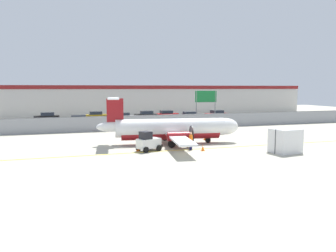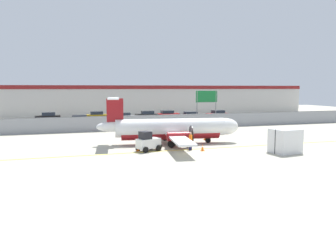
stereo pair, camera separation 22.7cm
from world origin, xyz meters
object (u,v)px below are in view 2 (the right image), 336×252
at_px(parked_car_1, 79,120).
at_px(traffic_cone_near_left, 203,148).
at_px(parked_car_5, 168,115).
at_px(parked_car_3, 123,117).
at_px(commuter_airplane, 173,129).
at_px(traffic_cone_near_right, 138,148).
at_px(parked_car_2, 97,116).
at_px(parked_car_6, 190,116).
at_px(parked_car_4, 147,115).
at_px(highway_sign, 207,99).
at_px(traffic_cone_far_left, 205,137).
at_px(baggage_tug, 148,142).
at_px(cargo_container, 285,141).
at_px(parked_car_0, 48,117).
at_px(ground_crew_worker, 191,140).
at_px(parked_car_7, 217,114).

bearing_deg(parked_car_1, traffic_cone_near_left, 116.50).
bearing_deg(parked_car_5, parked_car_3, -162.55).
xyz_separation_m(commuter_airplane, traffic_cone_near_right, (-4.42, -2.92, -1.29)).
height_order(parked_car_2, parked_car_6, same).
bearing_deg(parked_car_2, parked_car_4, -10.53).
height_order(parked_car_5, highway_sign, highway_sign).
xyz_separation_m(traffic_cone_near_left, parked_car_2, (-7.05, 32.66, 0.58)).
height_order(traffic_cone_far_left, highway_sign, highway_sign).
bearing_deg(baggage_tug, parked_car_4, 54.86).
height_order(baggage_tug, cargo_container, cargo_container).
xyz_separation_m(parked_car_1, highway_sign, (19.32, -5.66, 3.24)).
bearing_deg(parked_car_0, parked_car_4, 169.50).
height_order(parked_car_5, parked_car_6, same).
height_order(ground_crew_worker, parked_car_6, same).
height_order(baggage_tug, parked_car_5, baggage_tug).
bearing_deg(traffic_cone_near_left, highway_sign, 65.62).
relative_size(parked_car_2, parked_car_4, 1.01).
bearing_deg(parked_car_1, traffic_cone_near_right, 105.02).
xyz_separation_m(ground_crew_worker, parked_car_1, (-9.65, 24.20, -0.06)).
height_order(cargo_container, parked_car_7, cargo_container).
bearing_deg(ground_crew_worker, baggage_tug, -139.41).
height_order(ground_crew_worker, traffic_cone_near_right, ground_crew_worker).
relative_size(commuter_airplane, parked_car_6, 3.80).
bearing_deg(parked_car_6, highway_sign, 89.70).
bearing_deg(highway_sign, ground_crew_worker, -117.55).
bearing_deg(parked_car_4, parked_car_3, 32.01).
relative_size(parked_car_4, parked_car_7, 0.96).
relative_size(traffic_cone_near_right, traffic_cone_far_left, 1.00).
bearing_deg(parked_car_4, parked_car_2, -9.71).
xyz_separation_m(traffic_cone_near_right, parked_car_6, (14.79, 25.40, 0.58)).
relative_size(baggage_tug, parked_car_0, 0.59).
bearing_deg(parked_car_7, traffic_cone_far_left, 54.14).
height_order(baggage_tug, parked_car_6, baggage_tug).
bearing_deg(traffic_cone_near_left, parked_car_0, 115.49).
relative_size(parked_car_7, highway_sign, 0.80).
height_order(parked_car_3, parked_car_7, same).
bearing_deg(baggage_tug, commuter_airplane, 19.77).
bearing_deg(parked_car_0, parked_car_2, 174.32).
xyz_separation_m(ground_crew_worker, parked_car_0, (-14.70, 31.86, -0.06)).
xyz_separation_m(parked_car_1, parked_car_4, (12.45, 6.11, 0.00)).
relative_size(parked_car_0, parked_car_2, 1.03).
bearing_deg(parked_car_6, traffic_cone_near_right, 60.66).
relative_size(traffic_cone_near_left, parked_car_7, 0.15).
relative_size(cargo_container, parked_car_7, 0.61).
bearing_deg(parked_car_0, traffic_cone_near_right, 101.98).
distance_m(baggage_tug, parked_car_5, 31.64).
xyz_separation_m(parked_car_2, parked_car_3, (3.96, -4.65, 0.00)).
distance_m(parked_car_0, parked_car_5, 21.61).
bearing_deg(parked_car_4, parked_car_0, -5.18).
height_order(traffic_cone_near_left, parked_car_3, parked_car_3).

